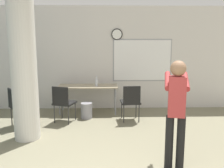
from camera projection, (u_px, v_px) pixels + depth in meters
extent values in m
cube|color=silver|center=(99.00, 58.00, 6.87)|extent=(8.00, 0.12, 2.80)
cylinder|color=black|center=(117.00, 34.00, 6.69)|extent=(0.30, 0.03, 0.30)
cylinder|color=white|center=(117.00, 34.00, 6.68)|extent=(0.26, 0.01, 0.25)
cube|color=#99999E|center=(142.00, 60.00, 6.84)|extent=(1.61, 0.01, 1.16)
cube|color=white|center=(142.00, 60.00, 6.84)|extent=(1.55, 0.02, 1.10)
cylinder|color=silver|center=(24.00, 67.00, 4.67)|extent=(0.49, 0.49, 2.80)
cube|color=tan|center=(88.00, 86.00, 6.53)|extent=(1.55, 0.61, 0.03)
cylinder|color=gray|center=(60.00, 102.00, 6.33)|extent=(0.04, 0.04, 0.69)
cylinder|color=gray|center=(116.00, 102.00, 6.37)|extent=(0.04, 0.04, 0.69)
cylinder|color=gray|center=(63.00, 98.00, 6.81)|extent=(0.04, 0.04, 0.69)
cylinder|color=gray|center=(115.00, 97.00, 6.85)|extent=(0.04, 0.04, 0.69)
cylinder|color=silver|center=(97.00, 82.00, 6.43)|extent=(0.07, 0.07, 0.19)
cylinder|color=silver|center=(97.00, 77.00, 6.40)|extent=(0.03, 0.03, 0.08)
cylinder|color=gray|center=(86.00, 111.00, 6.13)|extent=(0.28, 0.28, 0.38)
cube|color=black|center=(130.00, 102.00, 5.92)|extent=(0.47, 0.47, 0.04)
cube|color=black|center=(132.00, 95.00, 5.68)|extent=(0.40, 0.06, 0.40)
cylinder|color=#333333|center=(136.00, 109.00, 6.16)|extent=(0.02, 0.02, 0.43)
cylinder|color=#333333|center=(122.00, 110.00, 6.12)|extent=(0.02, 0.02, 0.43)
cylinder|color=#333333|center=(139.00, 113.00, 5.80)|extent=(0.02, 0.02, 0.43)
cylinder|color=#333333|center=(124.00, 114.00, 5.77)|extent=(0.02, 0.02, 0.43)
cube|color=black|center=(22.00, 106.00, 5.53)|extent=(0.62, 0.62, 0.04)
cube|color=black|center=(11.00, 98.00, 5.36)|extent=(0.26, 0.34, 0.40)
cylinder|color=#333333|center=(33.00, 117.00, 5.54)|extent=(0.02, 0.02, 0.43)
cylinder|color=#333333|center=(27.00, 113.00, 5.82)|extent=(0.02, 0.02, 0.43)
cylinder|color=#333333|center=(17.00, 120.00, 5.32)|extent=(0.02, 0.02, 0.43)
cylinder|color=#333333|center=(12.00, 116.00, 5.60)|extent=(0.02, 0.02, 0.43)
cube|color=black|center=(65.00, 103.00, 5.83)|extent=(0.56, 0.56, 0.04)
cube|color=black|center=(60.00, 96.00, 5.60)|extent=(0.38, 0.16, 0.40)
cylinder|color=#333333|center=(75.00, 111.00, 5.99)|extent=(0.02, 0.02, 0.43)
cylinder|color=#333333|center=(62.00, 110.00, 6.09)|extent=(0.02, 0.02, 0.43)
cylinder|color=#333333|center=(69.00, 115.00, 5.65)|extent=(0.02, 0.02, 0.43)
cylinder|color=#333333|center=(54.00, 114.00, 5.76)|extent=(0.02, 0.02, 0.43)
cylinder|color=black|center=(180.00, 143.00, 3.65)|extent=(0.12, 0.12, 0.82)
cylinder|color=black|center=(169.00, 143.00, 3.68)|extent=(0.12, 0.12, 0.82)
cube|color=#B23838|center=(177.00, 97.00, 3.54)|extent=(0.28, 0.24, 0.58)
sphere|color=#997051|center=(178.00, 68.00, 3.47)|extent=(0.22, 0.22, 0.22)
cylinder|color=#B23838|center=(186.00, 81.00, 3.71)|extent=(0.20, 0.52, 0.23)
cylinder|color=#B23838|center=(168.00, 81.00, 3.76)|extent=(0.20, 0.52, 0.23)
cube|color=white|center=(167.00, 78.00, 3.99)|extent=(0.06, 0.13, 0.04)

